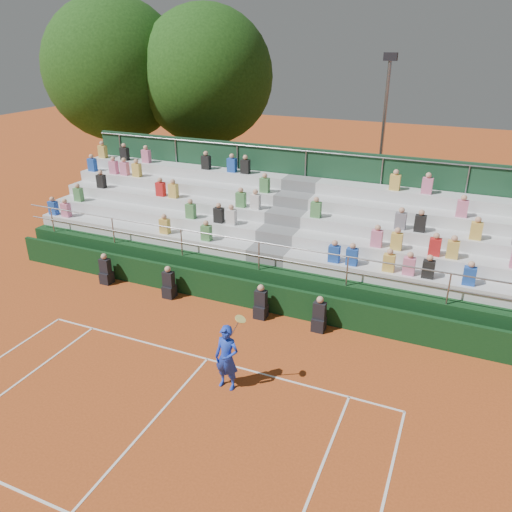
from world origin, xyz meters
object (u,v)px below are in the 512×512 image
at_px(tree_east, 206,76).
at_px(floodlight_mast, 383,126).
at_px(tennis_player, 227,358).
at_px(tree_west, 115,70).

distance_m(tree_east, floodlight_mast, 9.32).
bearing_deg(tennis_player, tree_east, 119.77).
relative_size(tree_west, floodlight_mast, 1.34).
bearing_deg(tree_east, floodlight_mast, 3.16).
height_order(tennis_player, tree_west, tree_west).
distance_m(tennis_player, floodlight_mast, 15.26).
bearing_deg(tennis_player, tree_west, 134.65).
height_order(tree_east, floodlight_mast, tree_east).
distance_m(tree_west, tree_east, 4.79).
height_order(tree_west, tree_east, tree_west).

